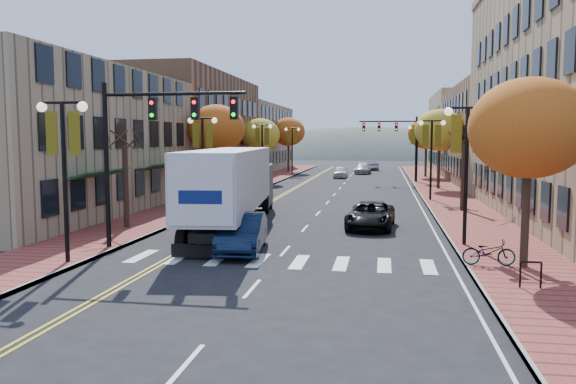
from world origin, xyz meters
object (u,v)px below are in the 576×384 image
at_px(black_suv, 371,215).
at_px(bicycle, 489,252).
at_px(semi_truck, 234,182).
at_px(navy_sedan, 242,233).

distance_m(black_suv, bicycle, 9.69).
bearing_deg(semi_truck, navy_sedan, -78.01).
xyz_separation_m(navy_sedan, black_suv, (5.12, 7.09, -0.10)).
relative_size(navy_sedan, bicycle, 2.62).
bearing_deg(navy_sedan, semi_truck, 101.13).
bearing_deg(bicycle, navy_sedan, 79.40).
distance_m(navy_sedan, black_suv, 8.74).
height_order(semi_truck, bicycle, semi_truck).
bearing_deg(navy_sedan, black_suv, 47.15).
bearing_deg(black_suv, navy_sedan, -121.94).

